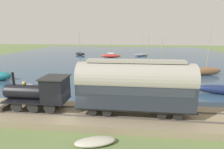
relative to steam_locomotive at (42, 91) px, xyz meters
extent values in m
plane|color=#607542|center=(-0.73, -3.13, -2.36)|extent=(200.00, 200.00, 0.00)
cube|color=#2D4760|center=(42.67, -3.13, -2.36)|extent=(80.00, 80.00, 0.01)
cube|color=#84755B|center=(0.00, -3.13, -2.08)|extent=(4.74, 56.00, 0.56)
cube|color=#4C4742|center=(-0.86, -3.13, -1.74)|extent=(0.07, 54.88, 0.12)
cube|color=#4C4742|center=(0.86, -3.13, -1.74)|extent=(0.07, 54.88, 0.12)
cylinder|color=black|center=(-0.86, -1.02, -1.18)|extent=(0.12, 0.99, 0.99)
cylinder|color=black|center=(0.86, -1.02, -1.18)|extent=(0.12, 0.99, 0.99)
cylinder|color=black|center=(-0.86, 0.49, -1.18)|extent=(0.12, 0.99, 0.99)
cylinder|color=black|center=(0.86, 0.49, -1.18)|extent=(0.12, 0.99, 0.99)
cylinder|color=black|center=(-0.86, 1.99, -1.18)|extent=(0.12, 0.99, 0.99)
cylinder|color=black|center=(0.86, 1.99, -1.18)|extent=(0.12, 0.99, 0.99)
cube|color=black|center=(0.00, 0.49, -0.78)|extent=(2.22, 5.47, 0.12)
cylinder|color=black|center=(0.00, 1.58, -0.08)|extent=(1.27, 3.28, 1.27)
cylinder|color=black|center=(0.00, 3.26, -0.08)|extent=(1.20, 0.08, 1.20)
cylinder|color=black|center=(0.00, 2.57, 1.11)|extent=(0.22, 0.22, 1.12)
sphere|color=tan|center=(0.00, 1.58, 0.69)|extent=(0.36, 0.36, 0.36)
cube|color=black|center=(0.00, -1.29, 0.27)|extent=(2.12, 1.91, 1.97)
cube|color=#282828|center=(0.00, -1.29, 1.30)|extent=(2.32, 2.15, 0.10)
cube|color=#2D2823|center=(0.00, 3.47, -1.50)|extent=(2.02, 0.44, 0.32)
cylinder|color=black|center=(-0.86, -11.52, -1.30)|extent=(0.12, 0.76, 0.76)
cylinder|color=black|center=(0.86, -11.52, -1.30)|extent=(0.12, 0.76, 0.76)
cylinder|color=black|center=(-0.86, -10.31, -1.30)|extent=(0.12, 0.76, 0.76)
cylinder|color=black|center=(0.86, -10.31, -1.30)|extent=(0.12, 0.76, 0.76)
cylinder|color=black|center=(-0.86, -5.92, -1.30)|extent=(0.12, 0.76, 0.76)
cylinder|color=black|center=(0.86, -5.92, -1.30)|extent=(0.12, 0.76, 0.76)
cylinder|color=black|center=(-0.86, -4.70, -1.30)|extent=(0.12, 0.76, 0.76)
cylinder|color=black|center=(0.86, -4.70, -1.30)|extent=(0.12, 0.76, 0.76)
cube|color=black|center=(0.00, -8.11, -0.99)|extent=(2.19, 9.75, 0.16)
cube|color=#232833|center=(0.00, -8.11, 0.26)|extent=(2.44, 9.36, 2.34)
cube|color=#2D333D|center=(0.00, -8.11, 0.67)|extent=(2.47, 8.78, 0.66)
cylinder|color=gray|center=(0.00, -8.11, 1.43)|extent=(2.56, 9.36, 2.56)
cube|color=gray|center=(0.00, -8.11, 2.83)|extent=(0.85, 7.80, 0.24)
ellipsoid|color=gold|center=(28.19, -14.89, -1.80)|extent=(3.19, 6.23, 1.12)
cylinder|color=#9E8460|center=(28.19, -14.89, 1.49)|extent=(0.10, 0.10, 5.46)
ellipsoid|color=#236B42|center=(20.44, -11.05, -1.67)|extent=(2.00, 6.48, 1.37)
cylinder|color=#9E8460|center=(20.44, -11.05, 1.78)|extent=(0.10, 0.10, 5.53)
cube|color=silver|center=(20.44, -11.05, -0.76)|extent=(1.12, 1.97, 0.45)
ellipsoid|color=#B72D23|center=(39.53, -1.54, -1.84)|extent=(1.80, 6.15, 1.03)
cylinder|color=#9E8460|center=(39.53, -1.54, 0.97)|extent=(0.10, 0.10, 4.58)
cube|color=silver|center=(39.53, -1.54, -1.10)|extent=(0.99, 1.87, 0.45)
ellipsoid|color=black|center=(44.28, 9.60, -1.87)|extent=(3.29, 4.36, 0.98)
cylinder|color=#9E8460|center=(44.28, 9.60, 1.90)|extent=(0.10, 0.10, 6.55)
ellipsoid|color=#1E707A|center=(11.02, 12.86, -1.64)|extent=(1.82, 3.54, 1.42)
ellipsoid|color=brown|center=(18.30, -21.21, -1.63)|extent=(2.52, 5.84, 1.44)
cylinder|color=#9E8460|center=(18.30, -21.21, 2.35)|extent=(0.10, 0.10, 6.53)
ellipsoid|color=gray|center=(44.11, -11.22, -1.94)|extent=(3.58, 5.31, 0.82)
cylinder|color=#9E8460|center=(44.11, -11.22, 1.59)|extent=(0.10, 0.10, 6.24)
ellipsoid|color=silver|center=(8.25, 6.99, -2.19)|extent=(1.51, 2.13, 0.34)
ellipsoid|color=silver|center=(11.50, -0.08, -2.09)|extent=(2.72, 2.76, 0.53)
ellipsoid|color=beige|center=(5.98, -4.12, -2.13)|extent=(2.05, 1.90, 0.45)
ellipsoid|color=#B7B2A3|center=(5.51, 2.26, -2.15)|extent=(2.21, 2.30, 0.41)
ellipsoid|color=#B7B2A3|center=(-3.66, -5.50, -2.14)|extent=(1.88, 3.00, 0.44)
camera|label=1|loc=(-13.90, -7.77, 5.01)|focal=28.00mm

